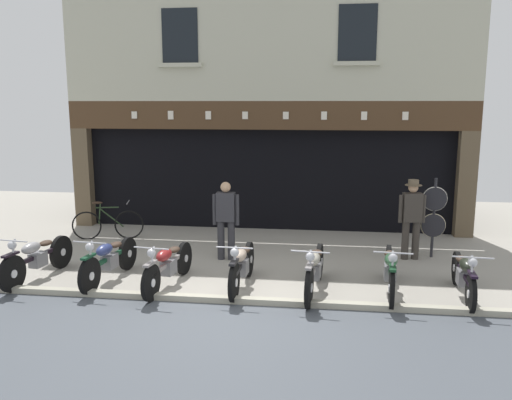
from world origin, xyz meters
name	(u,v)px	position (x,y,z in m)	size (l,w,h in m)	color
ground	(220,332)	(0.00, -0.98, -0.04)	(22.25, 22.00, 0.18)	gray
shop_facade	(273,155)	(0.00, 6.99, 1.77)	(10.55, 4.42, 6.63)	black
motorcycle_far_left	(37,257)	(-3.80, 0.77, 0.43)	(0.62, 2.06, 0.93)	black
motorcycle_left	(109,259)	(-2.43, 0.84, 0.43)	(0.62, 2.06, 0.92)	black
motorcycle_center_left	(168,264)	(-1.27, 0.68, 0.42)	(0.62, 2.07, 0.91)	black
motorcycle_center	(242,265)	(0.05, 0.79, 0.43)	(0.62, 2.00, 0.92)	black
motorcycle_center_right	(315,269)	(1.34, 0.72, 0.44)	(0.62, 2.12, 0.93)	black
motorcycle_right	(390,269)	(2.63, 0.86, 0.43)	(0.62, 2.10, 0.93)	black
motorcycle_far_right	(464,274)	(3.84, 0.80, 0.41)	(0.62, 1.96, 0.90)	black
salesman_left	(226,217)	(-0.55, 2.48, 0.92)	(0.56, 0.25, 1.65)	#2D2D33
shopkeeper_center	(412,215)	(3.30, 3.00, 0.94)	(0.56, 0.35, 1.70)	#38332D
tyre_sign_pole	(434,213)	(3.79, 3.20, 0.96)	(0.52, 0.06, 1.71)	#232328
advert_board_near	(165,162)	(-2.72, 5.40, 1.72)	(0.65, 0.03, 1.10)	beige
advert_board_far	(122,161)	(-3.91, 5.40, 1.72)	(0.68, 0.03, 1.11)	beige
leaning_bicycle	(108,224)	(-3.72, 3.81, 0.37)	(1.66, 0.59, 0.94)	black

